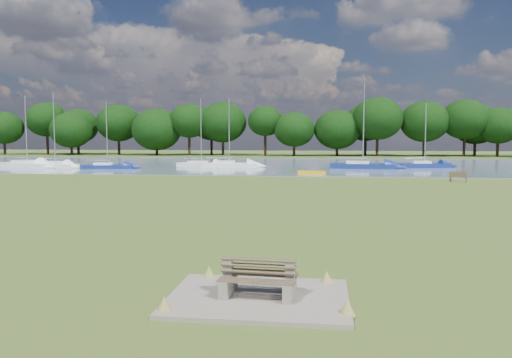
# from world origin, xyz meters

# --- Properties ---
(ground) EXTENTS (220.00, 220.00, 0.00)m
(ground) POSITION_xyz_m (0.00, 0.00, 0.00)
(ground) COLOR olive
(river) EXTENTS (220.00, 40.00, 0.10)m
(river) POSITION_xyz_m (0.00, 42.00, 0.00)
(river) COLOR slate
(river) RESTS_ON ground
(far_bank) EXTENTS (220.00, 20.00, 0.40)m
(far_bank) POSITION_xyz_m (0.00, 72.00, 0.00)
(far_bank) COLOR #4C6626
(far_bank) RESTS_ON ground
(concrete_pad) EXTENTS (4.20, 3.20, 0.10)m
(concrete_pad) POSITION_xyz_m (0.00, -14.00, 0.05)
(concrete_pad) COLOR gray
(concrete_pad) RESTS_ON ground
(bench_pair) EXTENTS (1.83, 1.15, 0.95)m
(bench_pair) POSITION_xyz_m (0.00, -14.00, 0.49)
(bench_pair) COLOR gray
(bench_pair) RESTS_ON concrete_pad
(riverbank_bench) EXTENTS (1.49, 0.97, 0.89)m
(riverbank_bench) POSITION_xyz_m (12.89, 18.02, 0.44)
(riverbank_bench) COLOR brown
(riverbank_bench) RESTS_ON ground
(kayak) EXTENTS (2.85, 1.11, 0.28)m
(kayak) POSITION_xyz_m (0.59, 25.48, 0.19)
(kayak) COLOR #F9A809
(kayak) RESTS_ON river
(tree_line) EXTENTS (152.74, 8.71, 10.54)m
(tree_line) POSITION_xyz_m (6.06, 68.00, 6.26)
(tree_line) COLOR black
(tree_line) RESTS_ON far_bank
(sailboat_0) EXTENTS (8.07, 4.98, 8.72)m
(sailboat_0) POSITION_xyz_m (-34.37, 31.79, 0.54)
(sailboat_0) COLOR white
(sailboat_0) RESTS_ON river
(sailboat_1) EXTENTS (6.11, 3.01, 7.68)m
(sailboat_1) POSITION_xyz_m (-23.24, 30.00, 0.48)
(sailboat_1) COLOR navy
(sailboat_1) RESTS_ON river
(sailboat_2) EXTENTS (7.73, 2.82, 10.57)m
(sailboat_2) POSITION_xyz_m (6.35, 34.44, 0.58)
(sailboat_2) COLOR navy
(sailboat_2) RESTS_ON river
(sailboat_3) EXTENTS (6.56, 3.69, 8.49)m
(sailboat_3) POSITION_xyz_m (-13.34, 35.37, 0.49)
(sailboat_3) COLOR white
(sailboat_3) RESTS_ON river
(sailboat_5) EXTENTS (6.35, 2.98, 7.76)m
(sailboat_5) POSITION_xyz_m (13.86, 36.72, 0.54)
(sailboat_5) COLOR navy
(sailboat_5) RESTS_ON river
(sailboat_7) EXTENTS (6.92, 2.39, 8.29)m
(sailboat_7) POSITION_xyz_m (-9.69, 34.69, 0.53)
(sailboat_7) COLOR white
(sailboat_7) RESTS_ON river
(sailboat_9) EXTENTS (6.53, 3.90, 9.10)m
(sailboat_9) POSITION_xyz_m (-30.68, 31.78, 0.51)
(sailboat_9) COLOR white
(sailboat_9) RESTS_ON river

